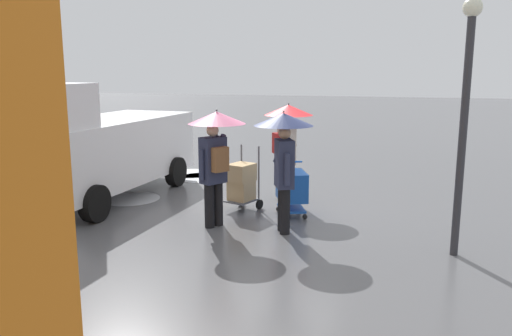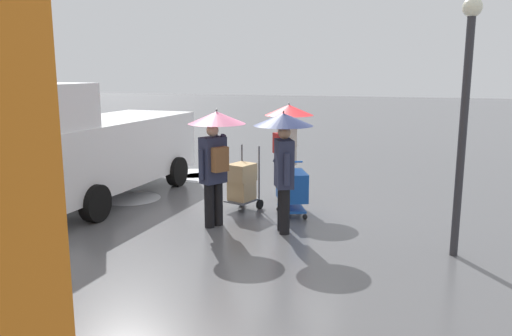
{
  "view_description": "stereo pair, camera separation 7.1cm",
  "coord_description": "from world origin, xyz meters",
  "px_view_note": "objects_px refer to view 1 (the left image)",
  "views": [
    {
      "loc": [
        -2.39,
        10.01,
        2.86
      ],
      "look_at": [
        0.18,
        1.08,
        1.05
      ],
      "focal_mm": 35.87,
      "sensor_mm": 36.0,
      "label": 1
    },
    {
      "loc": [
        -2.46,
        9.99,
        2.86
      ],
      "look_at": [
        0.18,
        1.08,
        1.05
      ],
      "focal_mm": 35.87,
      "sensor_mm": 36.0,
      "label": 2
    }
  ],
  "objects_px": {
    "shopping_cart_vendor": "(292,187)",
    "pedestrian_pink_side": "(287,130)",
    "street_lamp": "(465,102)",
    "hand_dolly_boxes": "(242,183)",
    "pedestrian_white_side": "(215,142)",
    "cargo_van_parked_right": "(93,148)",
    "pedestrian_black_side": "(284,144)"
  },
  "relations": [
    {
      "from": "hand_dolly_boxes",
      "to": "pedestrian_white_side",
      "type": "xyz_separation_m",
      "value": [
        0.13,
        1.13,
        0.99
      ]
    },
    {
      "from": "pedestrian_white_side",
      "to": "street_lamp",
      "type": "xyz_separation_m",
      "value": [
        -4.09,
        0.39,
        0.8
      ]
    },
    {
      "from": "pedestrian_black_side",
      "to": "street_lamp",
      "type": "height_order",
      "value": "street_lamp"
    },
    {
      "from": "cargo_van_parked_right",
      "to": "hand_dolly_boxes",
      "type": "distance_m",
      "value": 3.38
    },
    {
      "from": "hand_dolly_boxes",
      "to": "street_lamp",
      "type": "bearing_deg",
      "value": 159.03
    },
    {
      "from": "pedestrian_pink_side",
      "to": "pedestrian_white_side",
      "type": "bearing_deg",
      "value": 68.51
    },
    {
      "from": "cargo_van_parked_right",
      "to": "pedestrian_black_side",
      "type": "relative_size",
      "value": 2.53
    },
    {
      "from": "hand_dolly_boxes",
      "to": "pedestrian_white_side",
      "type": "bearing_deg",
      "value": 83.34
    },
    {
      "from": "hand_dolly_boxes",
      "to": "pedestrian_pink_side",
      "type": "xyz_separation_m",
      "value": [
        -0.71,
        -1.0,
        0.99
      ]
    },
    {
      "from": "hand_dolly_boxes",
      "to": "street_lamp",
      "type": "height_order",
      "value": "street_lamp"
    },
    {
      "from": "cargo_van_parked_right",
      "to": "pedestrian_white_side",
      "type": "height_order",
      "value": "cargo_van_parked_right"
    },
    {
      "from": "street_lamp",
      "to": "hand_dolly_boxes",
      "type": "bearing_deg",
      "value": -20.97
    },
    {
      "from": "hand_dolly_boxes",
      "to": "street_lamp",
      "type": "distance_m",
      "value": 4.6
    },
    {
      "from": "shopping_cart_vendor",
      "to": "street_lamp",
      "type": "height_order",
      "value": "street_lamp"
    },
    {
      "from": "cargo_van_parked_right",
      "to": "street_lamp",
      "type": "bearing_deg",
      "value": 169.24
    },
    {
      "from": "shopping_cart_vendor",
      "to": "pedestrian_pink_side",
      "type": "bearing_deg",
      "value": -72.25
    },
    {
      "from": "street_lamp",
      "to": "shopping_cart_vendor",
      "type": "bearing_deg",
      "value": -26.44
    },
    {
      "from": "hand_dolly_boxes",
      "to": "pedestrian_black_side",
      "type": "relative_size",
      "value": 0.61
    },
    {
      "from": "shopping_cart_vendor",
      "to": "pedestrian_white_side",
      "type": "relative_size",
      "value": 0.47
    },
    {
      "from": "pedestrian_pink_side",
      "to": "pedestrian_black_side",
      "type": "height_order",
      "value": "same"
    },
    {
      "from": "cargo_van_parked_right",
      "to": "hand_dolly_boxes",
      "type": "height_order",
      "value": "cargo_van_parked_right"
    },
    {
      "from": "cargo_van_parked_right",
      "to": "shopping_cart_vendor",
      "type": "relative_size",
      "value": 5.35
    },
    {
      "from": "hand_dolly_boxes",
      "to": "pedestrian_white_side",
      "type": "height_order",
      "value": "pedestrian_white_side"
    },
    {
      "from": "pedestrian_pink_side",
      "to": "pedestrian_white_side",
      "type": "xyz_separation_m",
      "value": [
        0.84,
        2.13,
        0.0
      ]
    },
    {
      "from": "cargo_van_parked_right",
      "to": "street_lamp",
      "type": "relative_size",
      "value": 1.41
    },
    {
      "from": "shopping_cart_vendor",
      "to": "hand_dolly_boxes",
      "type": "xyz_separation_m",
      "value": [
        1.05,
        -0.07,
        0.02
      ]
    },
    {
      "from": "pedestrian_black_side",
      "to": "shopping_cart_vendor",
      "type": "bearing_deg",
      "value": -86.11
    },
    {
      "from": "hand_dolly_boxes",
      "to": "pedestrian_pink_side",
      "type": "height_order",
      "value": "pedestrian_pink_side"
    },
    {
      "from": "pedestrian_pink_side",
      "to": "hand_dolly_boxes",
      "type": "bearing_deg",
      "value": 54.77
    },
    {
      "from": "cargo_van_parked_right",
      "to": "shopping_cart_vendor",
      "type": "xyz_separation_m",
      "value": [
        -4.38,
        -0.06,
        -0.61
      ]
    },
    {
      "from": "pedestrian_white_side",
      "to": "street_lamp",
      "type": "height_order",
      "value": "street_lamp"
    },
    {
      "from": "shopping_cart_vendor",
      "to": "street_lamp",
      "type": "relative_size",
      "value": 0.26
    }
  ]
}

